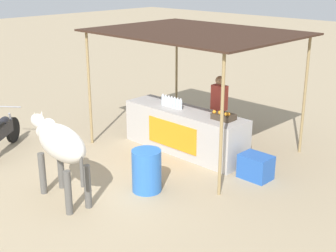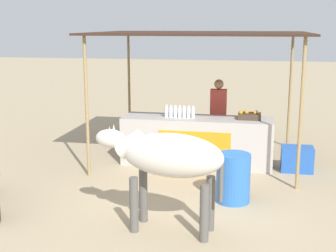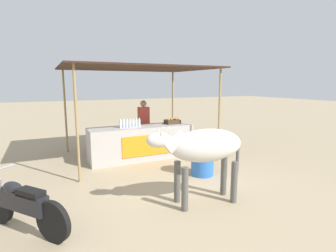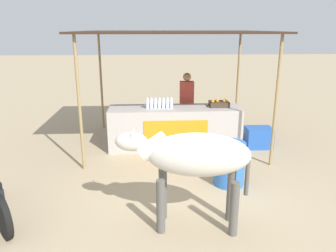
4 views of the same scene
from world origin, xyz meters
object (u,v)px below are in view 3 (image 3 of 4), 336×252
object	(u,v)px
stall_counter	(142,143)
vendor_behind_counter	(144,125)
cow	(203,148)
water_barrel	(202,159)
motorcycle_parked	(23,204)
cooler_box	(200,144)
fruit_crate	(172,121)

from	to	relation	value
stall_counter	vendor_behind_counter	bearing A→B (deg)	64.81
stall_counter	cow	bearing A→B (deg)	-89.77
vendor_behind_counter	stall_counter	bearing A→B (deg)	-115.19
water_barrel	cow	world-z (taller)	cow
motorcycle_parked	cow	bearing A→B (deg)	-6.70
vendor_behind_counter	cooler_box	size ratio (longest dim) A/B	2.75
water_barrel	stall_counter	bearing A→B (deg)	113.31
fruit_crate	cow	size ratio (longest dim) A/B	0.24
cooler_box	water_barrel	bearing A→B (deg)	-121.55
fruit_crate	motorcycle_parked	distance (m)	4.91
water_barrel	cow	bearing A→B (deg)	-123.38
vendor_behind_counter	cooler_box	bearing A→B (deg)	-27.82
cooler_box	water_barrel	size ratio (longest dim) A/B	0.76
stall_counter	fruit_crate	world-z (taller)	fruit_crate
water_barrel	cooler_box	bearing A→B (deg)	58.45
cooler_box	cow	distance (m)	3.74
cow	stall_counter	bearing A→B (deg)	90.23
stall_counter	cooler_box	world-z (taller)	stall_counter
stall_counter	cow	size ratio (longest dim) A/B	1.63
stall_counter	cooler_box	bearing A→B (deg)	-2.83
water_barrel	cow	size ratio (longest dim) A/B	0.43
vendor_behind_counter	motorcycle_parked	distance (m)	4.87
stall_counter	motorcycle_parked	xyz separation A→B (m)	(-2.90, -2.84, -0.05)
cooler_box	cow	xyz separation A→B (m)	(-1.95, -3.09, 0.79)
vendor_behind_counter	water_barrel	distance (m)	2.77
stall_counter	cooler_box	distance (m)	1.98
vendor_behind_counter	cooler_box	distance (m)	1.92
cooler_box	motorcycle_parked	world-z (taller)	motorcycle_parked
stall_counter	motorcycle_parked	size ratio (longest dim) A/B	2.05
cooler_box	water_barrel	world-z (taller)	water_barrel
stall_counter	cow	distance (m)	3.23
fruit_crate	cooler_box	bearing A→B (deg)	-8.71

